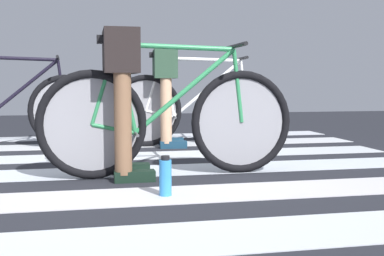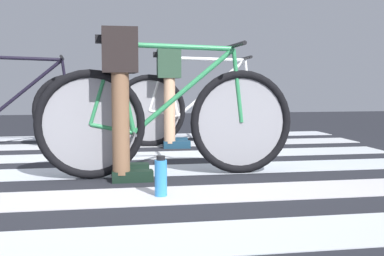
{
  "view_description": "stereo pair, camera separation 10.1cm",
  "coord_description": "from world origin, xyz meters",
  "px_view_note": "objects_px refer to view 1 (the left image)",
  "views": [
    {
      "loc": [
        -0.11,
        -3.09,
        0.64
      ],
      "look_at": [
        0.58,
        0.3,
        0.32
      ],
      "focal_mm": 44.82,
      "sensor_mm": 36.0,
      "label": 1
    },
    {
      "loc": [
        -0.01,
        -3.09,
        0.64
      ],
      "look_at": [
        0.58,
        0.3,
        0.32
      ],
      "focal_mm": 44.82,
      "sensor_mm": 36.0,
      "label": 2
    }
  ],
  "objects_px": {
    "bicycle_1_of_3": "(169,119)",
    "bicycle_2_of_3": "(196,108)",
    "cyclist_2_of_3": "(165,84)",
    "bicycle_3_of_3": "(10,109)",
    "water_bottle": "(165,177)",
    "cyclist_1_of_3": "(122,83)"
  },
  "relations": [
    {
      "from": "cyclist_1_of_3",
      "to": "bicycle_2_of_3",
      "type": "xyz_separation_m",
      "value": [
        0.83,
        1.53,
        -0.24
      ]
    },
    {
      "from": "cyclist_2_of_3",
      "to": "bicycle_1_of_3",
      "type": "bearing_deg",
      "value": -93.96
    },
    {
      "from": "bicycle_2_of_3",
      "to": "cyclist_2_of_3",
      "type": "relative_size",
      "value": 1.81
    },
    {
      "from": "bicycle_2_of_3",
      "to": "cyclist_1_of_3",
      "type": "bearing_deg",
      "value": -114.77
    },
    {
      "from": "bicycle_1_of_3",
      "to": "bicycle_3_of_3",
      "type": "bearing_deg",
      "value": 126.6
    },
    {
      "from": "cyclist_1_of_3",
      "to": "cyclist_2_of_3",
      "type": "bearing_deg",
      "value": 70.71
    },
    {
      "from": "bicycle_1_of_3",
      "to": "cyclist_2_of_3",
      "type": "relative_size",
      "value": 1.81
    },
    {
      "from": "water_bottle",
      "to": "bicycle_3_of_3",
      "type": "bearing_deg",
      "value": 117.49
    },
    {
      "from": "bicycle_2_of_3",
      "to": "cyclist_2_of_3",
      "type": "height_order",
      "value": "cyclist_2_of_3"
    },
    {
      "from": "cyclist_2_of_3",
      "to": "water_bottle",
      "type": "bearing_deg",
      "value": -94.79
    },
    {
      "from": "bicycle_2_of_3",
      "to": "water_bottle",
      "type": "distance_m",
      "value": 2.21
    },
    {
      "from": "water_bottle",
      "to": "cyclist_2_of_3",
      "type": "bearing_deg",
      "value": 81.6
    },
    {
      "from": "bicycle_2_of_3",
      "to": "bicycle_3_of_3",
      "type": "xyz_separation_m",
      "value": [
        -1.8,
        0.15,
        0.0
      ]
    },
    {
      "from": "bicycle_1_of_3",
      "to": "bicycle_2_of_3",
      "type": "bearing_deg",
      "value": 70.46
    },
    {
      "from": "cyclist_2_of_3",
      "to": "water_bottle",
      "type": "relative_size",
      "value": 4.22
    },
    {
      "from": "bicycle_1_of_3",
      "to": "bicycle_3_of_3",
      "type": "distance_m",
      "value": 2.11
    },
    {
      "from": "cyclist_1_of_3",
      "to": "water_bottle",
      "type": "relative_size",
      "value": 4.27
    },
    {
      "from": "bicycle_2_of_3",
      "to": "water_bottle",
      "type": "xyz_separation_m",
      "value": [
        -0.62,
        -2.11,
        -0.28
      ]
    },
    {
      "from": "bicycle_1_of_3",
      "to": "cyclist_1_of_3",
      "type": "distance_m",
      "value": 0.39
    },
    {
      "from": "bicycle_3_of_3",
      "to": "cyclist_2_of_3",
      "type": "bearing_deg",
      "value": -8.28
    },
    {
      "from": "cyclist_2_of_3",
      "to": "water_bottle",
      "type": "xyz_separation_m",
      "value": [
        -0.31,
        -2.13,
        -0.51
      ]
    },
    {
      "from": "cyclist_1_of_3",
      "to": "bicycle_3_of_3",
      "type": "distance_m",
      "value": 1.96
    }
  ]
}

